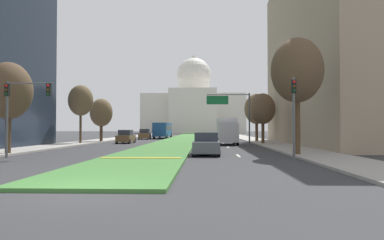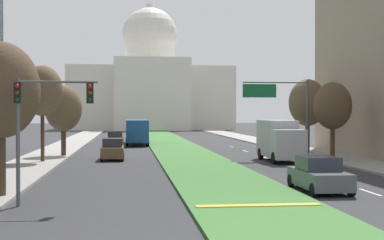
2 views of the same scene
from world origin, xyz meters
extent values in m
plane|color=#333335|center=(0.00, 60.95, 0.00)|extent=(268.20, 268.20, 0.00)
cube|color=#427A38|center=(0.00, 54.86, 0.07)|extent=(5.53, 109.72, 0.14)
cube|color=gold|center=(0.00, 10.79, 0.16)|extent=(4.98, 0.50, 0.04)
cube|color=silver|center=(6.39, 14.79, 0.00)|extent=(0.16, 2.40, 0.01)
cube|color=silver|center=(6.39, 25.59, 0.00)|extent=(0.16, 2.40, 0.01)
cube|color=silver|center=(6.39, 35.18, 0.00)|extent=(0.16, 2.40, 0.01)
cube|color=silver|center=(6.39, 43.33, 0.00)|extent=(0.16, 2.40, 0.01)
cube|color=silver|center=(6.39, 50.80, 0.00)|extent=(0.16, 2.40, 0.01)
cube|color=#9E9991|center=(-12.02, 48.76, 0.07)|extent=(4.00, 109.72, 0.15)
cube|color=#9E9991|center=(12.02, 48.76, 0.07)|extent=(4.00, 109.72, 0.15)
cube|color=tan|center=(20.70, 30.20, 10.93)|extent=(13.36, 29.40, 21.86)
cube|color=silver|center=(0.00, 121.91, 7.05)|extent=(36.77, 25.42, 14.10)
cube|color=silver|center=(0.00, 107.20, 7.75)|extent=(16.18, 4.00, 15.51)
cylinder|color=silver|center=(0.00, 121.91, 16.97)|extent=(11.72, 11.72, 5.74)
sphere|color=silver|center=(0.00, 121.91, 22.14)|extent=(13.17, 13.17, 13.17)
cylinder|color=silver|center=(0.00, 121.91, 28.07)|extent=(1.80, 1.80, 3.00)
cylinder|color=#515456|center=(-9.52, 12.57, 2.60)|extent=(0.16, 0.16, 5.20)
cube|color=black|center=(-9.52, 12.57, 4.60)|extent=(0.28, 0.24, 0.84)
sphere|color=red|center=(-9.52, 12.43, 4.88)|extent=(0.18, 0.18, 0.18)
sphere|color=#4C380F|center=(-9.52, 12.43, 4.60)|extent=(0.18, 0.18, 0.18)
sphere|color=#0F4219|center=(-9.52, 12.43, 4.32)|extent=(0.18, 0.18, 0.18)
cylinder|color=#515456|center=(-7.92, 12.57, 5.05)|extent=(3.20, 0.10, 0.10)
cube|color=black|center=(-6.64, 12.57, 4.60)|extent=(0.28, 0.24, 0.84)
sphere|color=red|center=(-6.64, 12.43, 4.88)|extent=(0.18, 0.18, 0.18)
sphere|color=#4C380F|center=(-6.64, 12.43, 4.60)|extent=(0.18, 0.18, 0.18)
sphere|color=#0F4219|center=(-6.64, 12.43, 4.32)|extent=(0.18, 0.18, 0.18)
cylinder|color=#515456|center=(9.52, 11.24, 2.60)|extent=(0.16, 0.16, 5.20)
cube|color=black|center=(9.52, 11.24, 4.60)|extent=(0.28, 0.24, 0.84)
sphere|color=red|center=(9.52, 11.10, 4.88)|extent=(0.18, 0.18, 0.18)
sphere|color=#4C380F|center=(9.52, 11.10, 4.60)|extent=(0.18, 0.18, 0.18)
sphere|color=#0F4219|center=(9.52, 11.10, 4.32)|extent=(0.18, 0.18, 0.18)
cylinder|color=#515456|center=(9.72, 34.21, 3.25)|extent=(0.20, 0.20, 6.50)
cylinder|color=#515456|center=(6.99, 34.21, 6.30)|extent=(5.45, 0.12, 0.12)
cube|color=#146033|center=(5.63, 34.16, 5.60)|extent=(2.80, 0.08, 1.10)
cylinder|color=#4C3823|center=(-10.66, 14.72, 1.87)|extent=(0.41, 0.41, 3.73)
ellipsoid|color=brown|center=(-10.66, 14.72, 4.80)|extent=(3.41, 3.41, 4.26)
cylinder|color=#4C3823|center=(10.58, 14.43, 2.50)|extent=(0.40, 0.40, 4.99)
ellipsoid|color=brown|center=(10.58, 14.43, 6.15)|extent=(3.71, 3.71, 4.64)
cylinder|color=#4C3823|center=(-11.49, 32.15, 2.25)|extent=(0.29, 0.29, 4.49)
ellipsoid|color=brown|center=(-11.49, 32.15, 5.45)|extent=(3.05, 3.05, 3.81)
cylinder|color=#4C3823|center=(11.09, 32.15, 1.71)|extent=(0.37, 0.37, 3.42)
ellipsoid|color=brown|center=(11.09, 32.15, 4.36)|extent=(3.02, 3.02, 3.77)
cylinder|color=#4C3823|center=(-10.59, 37.84, 1.60)|extent=(0.42, 0.42, 3.20)
ellipsoid|color=brown|center=(-10.59, 37.84, 4.18)|extent=(3.14, 3.14, 3.93)
cylinder|color=#4C3823|center=(11.41, 39.32, 1.82)|extent=(0.41, 0.41, 3.65)
ellipsoid|color=brown|center=(11.41, 39.32, 4.73)|extent=(3.47, 3.47, 4.34)
cube|color=#4C5156|center=(4.07, 15.34, 0.62)|extent=(1.95, 4.50, 0.80)
cube|color=#282D38|center=(4.07, 15.52, 1.35)|extent=(1.70, 2.16, 0.66)
cylinder|color=black|center=(4.93, 13.55, 0.32)|extent=(0.23, 0.64, 0.64)
cylinder|color=black|center=(3.18, 13.56, 0.32)|extent=(0.23, 0.64, 0.64)
cylinder|color=black|center=(4.96, 17.12, 0.32)|extent=(0.23, 0.64, 0.64)
cylinder|color=black|center=(3.21, 17.14, 0.32)|extent=(0.23, 0.64, 0.64)
cube|color=brown|center=(-6.34, 34.65, 0.64)|extent=(1.77, 4.26, 0.84)
cube|color=#282D38|center=(-6.34, 34.48, 1.40)|extent=(1.55, 2.05, 0.69)
cylinder|color=black|center=(-7.15, 36.33, 0.32)|extent=(0.22, 0.64, 0.64)
cylinder|color=black|center=(-5.55, 36.33, 0.32)|extent=(0.22, 0.64, 0.64)
cylinder|color=black|center=(-7.13, 32.98, 0.32)|extent=(0.22, 0.64, 0.64)
cylinder|color=black|center=(-5.54, 32.98, 0.32)|extent=(0.22, 0.64, 0.64)
cube|color=brown|center=(-6.56, 50.33, 0.66)|extent=(1.96, 4.30, 0.88)
cube|color=#282D38|center=(-6.55, 50.16, 1.46)|extent=(1.65, 2.10, 0.72)
cylinder|color=black|center=(-7.44, 51.95, 0.32)|extent=(0.25, 0.65, 0.64)
cylinder|color=black|center=(-5.84, 52.02, 0.32)|extent=(0.25, 0.65, 0.64)
cylinder|color=black|center=(-7.28, 48.63, 0.32)|extent=(0.25, 0.65, 0.64)
cylinder|color=black|center=(-5.68, 48.71, 0.32)|extent=(0.25, 0.65, 0.64)
cube|color=#BCBCC1|center=(6.68, 29.43, 1.45)|extent=(2.30, 2.00, 2.20)
cube|color=#B2B2B7|center=(6.68, 32.63, 1.80)|extent=(2.30, 4.40, 2.80)
cylinder|color=black|center=(7.73, 29.43, 0.45)|extent=(0.30, 0.90, 0.90)
cylinder|color=black|center=(5.63, 29.43, 0.45)|extent=(0.30, 0.90, 0.90)
cylinder|color=black|center=(7.73, 33.73, 0.45)|extent=(0.30, 0.90, 0.90)
cylinder|color=black|center=(5.63, 33.73, 0.45)|extent=(0.30, 0.90, 0.90)
cube|color=#1E4C8C|center=(-4.07, 56.24, 1.70)|extent=(2.50, 11.00, 2.50)
cube|color=#232833|center=(-4.07, 56.24, 2.05)|extent=(2.52, 10.12, 0.90)
cylinder|color=black|center=(-5.22, 60.54, 0.50)|extent=(0.32, 1.00, 1.00)
cylinder|color=black|center=(-2.92, 60.54, 0.50)|extent=(0.32, 1.00, 1.00)
cylinder|color=black|center=(-5.22, 52.34, 0.50)|extent=(0.32, 1.00, 1.00)
cylinder|color=black|center=(-2.92, 52.34, 0.50)|extent=(0.32, 1.00, 1.00)
camera|label=1|loc=(3.93, -10.65, 2.02)|focal=32.58mm
camera|label=2|loc=(-5.07, -10.54, 3.80)|focal=52.04mm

